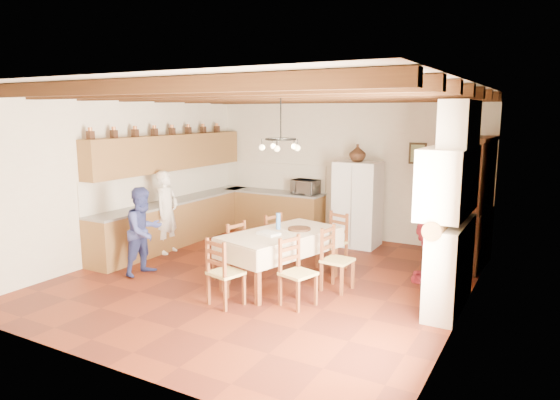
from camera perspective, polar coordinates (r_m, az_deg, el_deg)
The scene contains 31 objects.
floor at distance 8.15m, azimuth -1.66°, elevation -9.02°, with size 6.00×6.50×0.02m, color #521F14.
ceiling at distance 7.71m, azimuth -1.78°, elevation 12.71°, with size 6.00×6.50×0.02m, color silver.
wall_back at distance 10.69m, azimuth 7.31°, elevation 3.77°, with size 6.00×0.02×3.00m, color beige.
wall_front at distance 5.31m, azimuth -20.14°, elevation -3.08°, with size 6.00×0.02×3.00m, color beige.
wall_left at distance 9.67m, azimuth -17.22°, elevation 2.75°, with size 0.02×6.50×3.00m, color beige.
wall_right at distance 6.77m, azimuth 20.70°, elevation -0.39°, with size 0.02×6.50×3.00m, color beige.
ceiling_beams at distance 7.71m, azimuth -1.78°, elevation 11.96°, with size 6.00×6.30×0.16m, color #381E11, non-canonical shape.
lower_cabinets_left at distance 10.39m, azimuth -11.54°, elevation -2.52°, with size 0.60×4.30×0.86m, color olive.
lower_cabinets_back at distance 11.25m, azimuth -0.74°, elevation -1.35°, with size 2.30×0.60×0.86m, color olive.
countertop_left at distance 10.30m, azimuth -11.63°, elevation -0.07°, with size 0.62×4.30×0.04m, color slate.
countertop_back at distance 11.17m, azimuth -0.75°, elevation 0.91°, with size 2.34×0.62×0.04m, color slate.
backsplash_left at distance 10.44m, azimuth -12.88°, elevation 1.79°, with size 0.03×4.30×0.60m, color white.
backsplash_back at distance 11.37m, azimuth -0.03°, elevation 2.70°, with size 2.30×0.03×0.60m, color white.
upper_cabinets at distance 10.26m, azimuth -12.35°, elevation 5.33°, with size 0.35×4.20×0.70m, color olive.
fireplace at distance 7.03m, azimuth 18.56°, elevation -0.73°, with size 0.56×1.60×2.80m, color beige, non-canonical shape.
wall_picture at distance 10.16m, azimuth 15.46°, elevation 5.15°, with size 0.34×0.03×0.42m, color #302717.
refrigerator at distance 10.04m, azimuth 8.86°, elevation -0.45°, with size 0.85×0.70×1.69m, color white.
hutch at distance 9.11m, azimuth 21.15°, elevation -0.32°, with size 0.52×1.24×2.24m, color #391B13, non-canonical shape.
dining_table at distance 7.69m, azimuth 0.08°, elevation -4.29°, with size 1.44×2.09×0.83m.
chandelier at distance 7.47m, azimuth 0.08°, elevation 6.97°, with size 0.47×0.47×0.03m, color black.
chair_left_near at distance 8.02m, azimuth -5.86°, elevation -5.71°, with size 0.42×0.40×0.96m, color brown, non-canonical shape.
chair_left_far at distance 8.62m, azimuth -1.56°, elevation -4.54°, with size 0.42×0.40×0.96m, color brown, non-canonical shape.
chair_right_near at distance 6.92m, azimuth 2.09°, elevation -8.25°, with size 0.42×0.40×0.96m, color brown, non-canonical shape.
chair_right_far at distance 7.55m, azimuth 6.60°, elevation -6.73°, with size 0.42×0.40×0.96m, color brown, non-canonical shape.
chair_end_near at distance 6.98m, azimuth -6.21°, elevation -8.13°, with size 0.42×0.40×0.96m, color brown, non-canonical shape.
chair_end_far at distance 8.57m, azimuth 5.94°, elevation -4.68°, with size 0.42×0.40×0.96m, color brown, non-canonical shape.
person_man at distance 9.66m, azimuth -12.79°, elevation -1.36°, with size 0.57×0.38×1.57m, color white.
person_woman_blue at distance 8.47m, azimuth -15.28°, elevation -3.44°, with size 0.71×0.55×1.46m, color #39428D.
person_woman_red at distance 8.15m, azimuth 16.53°, elevation -3.12°, with size 1.00×0.42×1.71m, color #BF2C3D.
microwave at distance 10.78m, azimuth 2.90°, elevation 1.50°, with size 0.56×0.38×0.31m, color silver.
fridge_vase at distance 9.92m, azimuth 8.86°, elevation 5.34°, with size 0.32×0.32×0.34m, color #391B13.
Camera 1 is at (3.96, -6.60, 2.65)m, focal length 32.00 mm.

